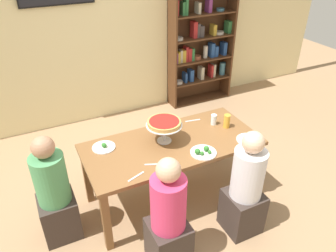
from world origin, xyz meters
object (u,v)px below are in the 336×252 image
at_px(deep_dish_pizza_stand, 164,124).
at_px(salad_plate_far_diner, 249,140).
at_px(dining_table, 172,150).
at_px(water_glass_clear_near, 214,120).
at_px(salad_plate_spare, 203,152).
at_px(salad_plate_near_diner, 104,147).
at_px(cutlery_fork_far, 193,120).
at_px(diner_near_left, 168,221).
at_px(diner_near_right, 245,191).
at_px(cutlery_knife_near, 136,177).
at_px(cutlery_fork_near, 154,164).
at_px(diner_head_west, 55,196).
at_px(beer_glass_amber_tall, 227,121).
at_px(bookshelf, 201,36).

xyz_separation_m(deep_dish_pizza_stand, salad_plate_far_diner, (0.79, -0.38, -0.19)).
relative_size(dining_table, water_glass_clear_near, 15.24).
bearing_deg(salad_plate_spare, salad_plate_near_diner, 148.64).
relative_size(water_glass_clear_near, cutlery_fork_far, 0.66).
bearing_deg(diner_near_left, diner_near_right, -88.99).
bearing_deg(salad_plate_far_diner, cutlery_knife_near, -179.14).
bearing_deg(cutlery_fork_near, deep_dish_pizza_stand, 72.83).
bearing_deg(diner_near_left, cutlery_knife_near, 18.98).
bearing_deg(diner_head_west, salad_plate_far_diner, -9.76).
bearing_deg(salad_plate_near_diner, dining_table, -18.93).
height_order(diner_head_west, deep_dish_pizza_stand, diner_head_west).
distance_m(water_glass_clear_near, cutlery_knife_near, 1.20).
bearing_deg(water_glass_clear_near, cutlery_fork_far, 135.43).
height_order(salad_plate_near_diner, cutlery_knife_near, salad_plate_near_diner).
distance_m(diner_near_right, diner_head_west, 1.79).
height_order(dining_table, cutlery_knife_near, cutlery_knife_near).
xyz_separation_m(water_glass_clear_near, cutlery_fork_far, (-0.17, 0.17, -0.06)).
bearing_deg(beer_glass_amber_tall, diner_near_left, -145.80).
distance_m(salad_plate_spare, beer_glass_amber_tall, 0.58).
relative_size(salad_plate_near_diner, cutlery_fork_near, 1.29).
height_order(salad_plate_spare, cutlery_knife_near, salad_plate_spare).
bearing_deg(deep_dish_pizza_stand, salad_plate_near_diner, 165.53).
height_order(salad_plate_near_diner, salad_plate_spare, salad_plate_spare).
relative_size(salad_plate_far_diner, salad_plate_spare, 0.98).
bearing_deg(dining_table, diner_head_west, 178.84).
relative_size(bookshelf, diner_head_west, 1.92).
height_order(bookshelf, water_glass_clear_near, bookshelf).
bearing_deg(dining_table, diner_near_left, -118.96).
relative_size(bookshelf, diner_near_right, 1.92).
bearing_deg(water_glass_clear_near, deep_dish_pizza_stand, -174.58).
relative_size(salad_plate_near_diner, cutlery_fork_far, 1.29).
xyz_separation_m(diner_near_right, diner_head_west, (-1.64, 0.72, 0.00)).
relative_size(bookshelf, beer_glass_amber_tall, 14.42).
xyz_separation_m(diner_near_right, salad_plate_far_diner, (0.30, 0.39, 0.26)).
bearing_deg(beer_glass_amber_tall, deep_dish_pizza_stand, 175.70).
distance_m(deep_dish_pizza_stand, cutlery_fork_far, 0.56).
bearing_deg(salad_plate_far_diner, salad_plate_near_diner, 158.93).
height_order(bookshelf, beer_glass_amber_tall, bookshelf).
height_order(deep_dish_pizza_stand, cutlery_fork_near, deep_dish_pizza_stand).
xyz_separation_m(salad_plate_far_diner, cutlery_knife_near, (-1.25, -0.02, -0.01)).
xyz_separation_m(diner_near_right, salad_plate_spare, (-0.24, 0.41, 0.27)).
xyz_separation_m(diner_near_right, water_glass_clear_near, (0.15, 0.83, 0.31)).
bearing_deg(deep_dish_pizza_stand, salad_plate_far_diner, -25.71).
relative_size(salad_plate_spare, beer_glass_amber_tall, 1.68).
xyz_separation_m(salad_plate_far_diner, beer_glass_amber_tall, (-0.06, 0.32, 0.06)).
bearing_deg(cutlery_knife_near, diner_near_right, -40.79).
distance_m(bookshelf, salad_plate_spare, 2.68).
xyz_separation_m(water_glass_clear_near, cutlery_knife_near, (-1.11, -0.46, -0.06)).
bearing_deg(salad_plate_near_diner, bookshelf, 39.41).
xyz_separation_m(salad_plate_far_diner, cutlery_fork_far, (-0.32, 0.61, -0.01)).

